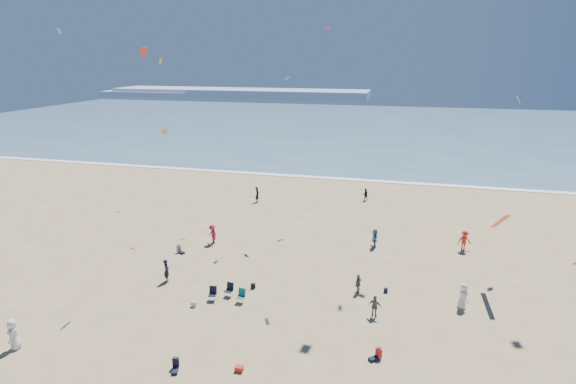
# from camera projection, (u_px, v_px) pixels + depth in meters

# --- Properties ---
(ocean) EXTENTS (220.00, 100.00, 0.06)m
(ocean) POSITION_uv_depth(u_px,v_px,m) (366.00, 127.00, 109.15)
(ocean) COLOR #476B84
(ocean) RESTS_ON ground
(surf_line) EXTENTS (220.00, 1.20, 0.08)m
(surf_line) POSITION_uv_depth(u_px,v_px,m) (338.00, 179.00, 62.70)
(surf_line) COLOR white
(surf_line) RESTS_ON ground
(headland_far) EXTENTS (110.00, 20.00, 3.20)m
(headland_far) POSITION_uv_depth(u_px,v_px,m) (239.00, 93.00, 192.27)
(headland_far) COLOR #7A8EA8
(headland_far) RESTS_ON ground
(headland_near) EXTENTS (40.00, 14.00, 2.00)m
(headland_near) POSITION_uv_depth(u_px,v_px,m) (149.00, 93.00, 197.05)
(headland_near) COLOR #7A8EA8
(headland_near) RESTS_ON ground
(standing_flyers) EXTENTS (32.12, 47.27, 1.88)m
(standing_flyers) POSITION_uv_depth(u_px,v_px,m) (328.00, 287.00, 31.50)
(standing_flyers) COLOR maroon
(standing_flyers) RESTS_ON ground
(seated_group) EXTENTS (19.08, 23.83, 0.84)m
(seated_group) POSITION_uv_depth(u_px,v_px,m) (243.00, 372.00, 23.66)
(seated_group) COLOR white
(seated_group) RESTS_ON ground
(chair_cluster) EXTENTS (2.69, 1.49, 1.00)m
(chair_cluster) POSITION_uv_depth(u_px,v_px,m) (227.00, 294.00, 31.37)
(chair_cluster) COLOR black
(chair_cluster) RESTS_ON ground
(white_tote) EXTENTS (0.35, 0.20, 0.40)m
(white_tote) POSITION_uv_depth(u_px,v_px,m) (194.00, 304.00, 30.62)
(white_tote) COLOR silver
(white_tote) RESTS_ON ground
(black_backpack) EXTENTS (0.30, 0.22, 0.38)m
(black_backpack) POSITION_uv_depth(u_px,v_px,m) (253.00, 286.00, 33.05)
(black_backpack) COLOR black
(black_backpack) RESTS_ON ground
(cooler) EXTENTS (0.45, 0.30, 0.30)m
(cooler) POSITION_uv_depth(u_px,v_px,m) (239.00, 369.00, 24.33)
(cooler) COLOR red
(cooler) RESTS_ON ground
(navy_bag) EXTENTS (0.28, 0.18, 0.34)m
(navy_bag) POSITION_uv_depth(u_px,v_px,m) (386.00, 290.00, 32.47)
(navy_bag) COLOR black
(navy_bag) RESTS_ON ground
(kites_aloft) EXTENTS (46.58, 37.68, 30.94)m
(kites_aloft) POSITION_uv_depth(u_px,v_px,m) (433.00, 85.00, 27.73)
(kites_aloft) COLOR #C9DA20
(kites_aloft) RESTS_ON ground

